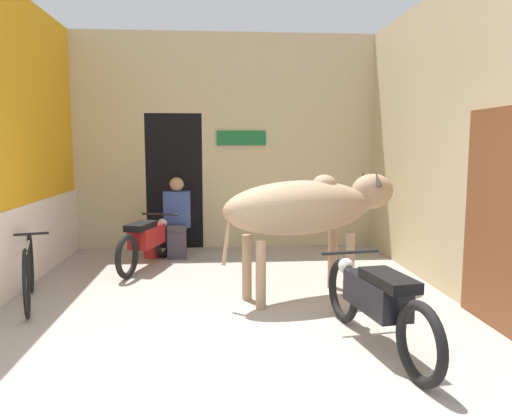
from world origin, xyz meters
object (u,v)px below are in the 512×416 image
(motorcycle_far, at_px, (147,239))
(plastic_stool, at_px, (152,243))
(shopkeeper_seated, at_px, (177,216))
(bicycle, at_px, (29,271))
(cow, at_px, (309,208))
(motorcycle_near, at_px, (376,300))

(motorcycle_far, relative_size, plastic_stool, 4.32)
(shopkeeper_seated, xyz_separation_m, plastic_stool, (-0.40, 0.01, -0.43))
(shopkeeper_seated, height_order, plastic_stool, shopkeeper_seated)
(motorcycle_far, distance_m, plastic_stool, 0.66)
(motorcycle_far, xyz_separation_m, bicycle, (-1.07, -1.60, -0.04))
(bicycle, relative_size, plastic_stool, 3.91)
(cow, xyz_separation_m, bicycle, (-3.13, -0.04, -0.67))
(motorcycle_far, bearing_deg, motorcycle_near, -52.59)
(cow, bearing_deg, motorcycle_far, 142.88)
(motorcycle_far, relative_size, bicycle, 1.10)
(motorcycle_far, height_order, plastic_stool, motorcycle_far)
(plastic_stool, bearing_deg, shopkeeper_seated, -1.84)
(cow, distance_m, shopkeeper_seated, 2.78)
(motorcycle_far, xyz_separation_m, plastic_stool, (-0.01, 0.63, -0.18))
(bicycle, bearing_deg, motorcycle_near, -23.52)
(shopkeeper_seated, relative_size, plastic_stool, 2.98)
(motorcycle_near, distance_m, shopkeeper_seated, 4.22)
(bicycle, height_order, plastic_stool, bicycle)
(bicycle, xyz_separation_m, shopkeeper_seated, (1.45, 2.22, 0.29))
(motorcycle_near, xyz_separation_m, motorcycle_far, (-2.37, 3.10, -0.02))
(cow, relative_size, shopkeeper_seated, 1.81)
(shopkeeper_seated, bearing_deg, cow, -52.40)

